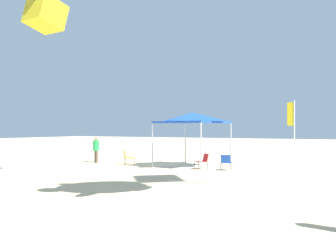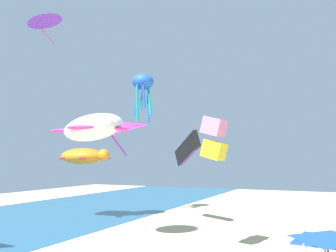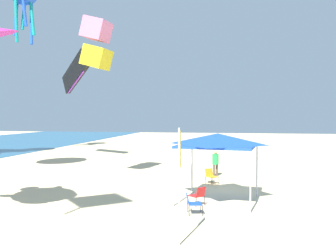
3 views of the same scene
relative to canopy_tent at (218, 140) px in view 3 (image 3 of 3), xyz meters
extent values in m
cube|color=beige|center=(1.62, -0.34, -2.79)|extent=(120.00, 120.00, 0.10)
cylinder|color=#B7B7BC|center=(-1.79, -1.35, -1.51)|extent=(0.07, 0.07, 2.45)
cylinder|color=#B7B7BC|center=(1.32, -1.82, -1.51)|extent=(0.07, 0.07, 2.45)
cylinder|color=#B7B7BC|center=(-1.32, 1.82, -1.51)|extent=(0.07, 0.07, 2.45)
cylinder|color=#B7B7BC|center=(1.79, 1.35, -1.51)|extent=(0.07, 0.07, 2.45)
cube|color=blue|center=(0.00, 0.00, -0.23)|extent=(3.67, 3.71, 0.10)
pyramid|color=blue|center=(0.00, 0.00, 0.06)|extent=(3.59, 3.64, 0.49)
cylinder|color=black|center=(-2.50, 0.47, -2.54)|extent=(0.02, 0.02, 0.40)
cylinder|color=black|center=(-1.99, 0.58, -2.54)|extent=(0.02, 0.02, 0.40)
cylinder|color=black|center=(-2.61, 0.97, -2.54)|extent=(0.02, 0.02, 0.40)
cylinder|color=black|center=(-2.10, 1.09, -2.54)|extent=(0.02, 0.02, 0.40)
cube|color=blue|center=(-2.30, 0.78, -2.34)|extent=(0.62, 0.62, 0.03)
cube|color=blue|center=(-2.36, 1.06, -2.13)|extent=(0.51, 0.23, 0.41)
cylinder|color=black|center=(-0.54, 0.91, -2.54)|extent=(0.02, 0.02, 0.40)
cylinder|color=black|center=(-0.94, 1.24, -2.54)|extent=(0.02, 0.02, 0.40)
cylinder|color=black|center=(-0.87, 0.51, -2.54)|extent=(0.02, 0.02, 0.40)
cylinder|color=black|center=(-1.27, 0.84, -2.54)|extent=(0.02, 0.02, 0.40)
cube|color=red|center=(-0.91, 0.87, -2.34)|extent=(0.73, 0.73, 0.03)
cube|color=red|center=(-1.09, 0.65, -2.13)|extent=(0.46, 0.42, 0.41)
cylinder|color=black|center=(3.57, 0.46, -2.54)|extent=(0.02, 0.02, 0.40)
cylinder|color=black|center=(3.92, 0.08, -2.54)|extent=(0.02, 0.02, 0.40)
cylinder|color=black|center=(3.96, 0.81, -2.54)|extent=(0.02, 0.02, 0.40)
cylinder|color=black|center=(4.31, 0.43, -2.54)|extent=(0.02, 0.02, 0.40)
cube|color=orange|center=(3.94, 0.44, -2.34)|extent=(0.73, 0.73, 0.03)
cube|color=orange|center=(4.16, 0.64, -2.13)|extent=(0.43, 0.45, 0.41)
cylinder|color=silver|center=(-5.72, 0.91, -0.99)|extent=(0.06, 0.06, 3.49)
cube|color=yellow|center=(-5.54, 0.91, 0.10)|extent=(0.30, 0.02, 1.10)
cylinder|color=brown|center=(6.63, 0.29, -2.36)|extent=(0.15, 0.15, 0.75)
cylinder|color=brown|center=(6.39, 0.47, -2.36)|extent=(0.15, 0.15, 0.75)
cylinder|color=green|center=(6.51, 0.38, -1.66)|extent=(0.39, 0.39, 0.65)
sphere|color=tan|center=(6.51, 0.38, -1.22)|extent=(0.24, 0.24, 0.24)
cube|color=black|center=(14.00, 13.32, 4.99)|extent=(4.53, 4.50, 3.59)
cube|color=purple|center=(14.00, 13.32, 4.22)|extent=(3.42, 3.26, 2.02)
cylinder|color=blue|center=(16.52, 19.82, 11.45)|extent=(0.54, 0.47, 2.83)
cylinder|color=teal|center=(17.30, 19.47, 11.06)|extent=(0.35, 0.67, 3.60)
cylinder|color=blue|center=(18.00, 19.97, 10.67)|extent=(0.71, 0.49, 4.38)
cylinder|color=teal|center=(17.91, 20.82, 11.45)|extent=(0.54, 0.47, 2.83)
cylinder|color=blue|center=(17.13, 21.17, 11.06)|extent=(0.35, 0.67, 3.60)
cylinder|color=teal|center=(16.44, 20.67, 10.67)|extent=(0.71, 0.49, 4.38)
cube|color=pink|center=(3.85, 7.23, 6.15)|extent=(1.53, 1.76, 1.50)
cube|color=yellow|center=(3.85, 7.23, 4.52)|extent=(1.53, 1.76, 1.50)
camera|label=1|loc=(-9.29, 19.95, -0.56)|focal=41.94mm
camera|label=2|loc=(-19.79, -0.13, 3.76)|focal=37.64mm
camera|label=3|loc=(-15.95, -0.60, 1.12)|focal=37.76mm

